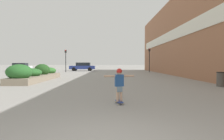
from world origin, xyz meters
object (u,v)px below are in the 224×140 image
(skateboard, at_px, (119,102))
(car_leftmost, at_px, (209,66))
(traffic_light_right, at_px, (149,56))
(car_center_left, at_px, (20,67))
(car_center_right, at_px, (83,67))
(skateboarder, at_px, (119,81))
(trash_bin, at_px, (221,79))
(traffic_light_left, at_px, (66,57))

(skateboard, height_order, car_leftmost, car_leftmost)
(traffic_light_right, bearing_deg, car_center_left, 167.90)
(skateboard, relative_size, car_center_right, 0.13)
(traffic_light_right, bearing_deg, car_center_right, 154.83)
(skateboarder, bearing_deg, car_center_right, 88.51)
(trash_bin, xyz_separation_m, traffic_light_left, (-13.93, 20.18, 1.97))
(car_center_right, bearing_deg, trash_bin, -154.56)
(car_leftmost, relative_size, car_center_right, 0.86)
(car_leftmost, bearing_deg, traffic_light_left, 97.89)
(car_leftmost, distance_m, traffic_light_right, 12.48)
(skateboard, xyz_separation_m, car_leftmost, (17.64, 28.76, 0.80))
(skateboarder, bearing_deg, car_center_left, 107.98)
(skateboarder, height_order, car_leftmost, car_leftmost)
(skateboard, distance_m, car_leftmost, 33.74)
(car_center_left, bearing_deg, traffic_light_right, -102.10)
(skateboard, xyz_separation_m, trash_bin, (6.47, 5.10, 0.39))
(skateboard, bearing_deg, car_center_right, 88.51)
(trash_bin, bearing_deg, car_center_right, 115.44)
(traffic_light_left, bearing_deg, traffic_light_right, -2.63)
(trash_bin, height_order, car_center_right, car_center_right)
(skateboard, distance_m, traffic_light_right, 25.50)
(car_center_right, bearing_deg, car_leftmost, -93.08)
(car_center_right, bearing_deg, skateboard, -169.84)
(trash_bin, relative_size, car_center_right, 0.19)
(car_center_left, relative_size, traffic_light_right, 1.10)
(car_center_right, height_order, traffic_light_left, traffic_light_left)
(car_leftmost, height_order, traffic_light_left, traffic_light_left)
(skateboard, height_order, traffic_light_left, traffic_light_left)
(car_center_left, distance_m, car_center_right, 11.44)
(trash_bin, distance_m, traffic_light_left, 24.60)
(traffic_light_left, bearing_deg, skateboarder, -73.55)
(car_leftmost, xyz_separation_m, traffic_light_right, (-11.67, -4.09, 1.68))
(car_center_left, bearing_deg, car_leftmost, -91.32)
(trash_bin, bearing_deg, skateboarder, -141.77)
(skateboarder, relative_size, car_center_right, 0.25)
(car_leftmost, relative_size, traffic_light_left, 1.12)
(skateboarder, height_order, traffic_light_right, traffic_light_right)
(skateboarder, xyz_separation_m, traffic_light_right, (5.97, 24.66, 1.75))
(car_leftmost, distance_m, car_center_right, 23.05)
(car_center_left, xyz_separation_m, traffic_light_left, (9.34, -4.27, 1.65))
(car_leftmost, xyz_separation_m, car_center_left, (-34.44, 0.79, -0.09))
(traffic_light_right, bearing_deg, skateboarder, -103.61)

